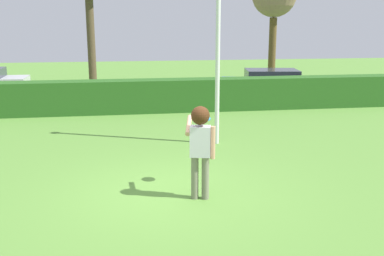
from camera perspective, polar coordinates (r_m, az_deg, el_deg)
name	(u,v)px	position (r m, az deg, el deg)	size (l,w,h in m)	color
ground_plane	(171,192)	(9.09, -2.68, -8.07)	(60.00, 60.00, 0.00)	#5A8D38
person	(200,140)	(8.43, 1.04, -1.53)	(0.55, 0.81, 1.79)	gray
frisbee	(204,119)	(9.12, 1.47, 1.18)	(0.28, 0.28, 0.06)	#268CE5
lamppost	(218,23)	(12.16, 3.30, 13.01)	(0.24, 0.24, 5.86)	silver
hedge_row	(147,96)	(16.89, -5.72, 4.03)	(28.33, 0.90, 1.19)	#285B1D
parked_car_blue	(271,83)	(20.06, 9.93, 5.63)	(4.41, 2.31, 1.25)	#263FA5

